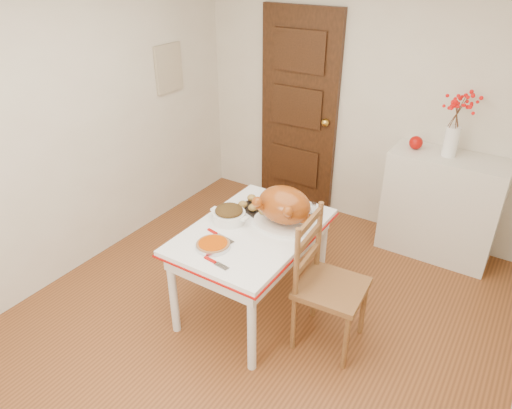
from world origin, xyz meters
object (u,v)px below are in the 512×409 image
Objects in this scene: sideboard at (440,206)px; kitchen_table at (252,269)px; pumpkin_pie at (213,244)px; turkey_platter at (284,207)px; chair_oak at (332,285)px.

sideboard is 0.80× the size of kitchen_table.
kitchen_table is at bearing 74.25° from pumpkin_pie.
kitchen_table is 0.57m from turkey_platter.
pumpkin_pie is (-0.10, -0.34, 0.39)m from kitchen_table.
kitchen_table is 0.53m from pumpkin_pie.
kitchen_table is 5.15× the size of pumpkin_pie.
pumpkin_pie is (-1.10, -1.90, 0.27)m from sideboard.
turkey_platter is 0.59m from pumpkin_pie.
chair_oak is 4.26× the size of pumpkin_pie.
turkey_platter reaches higher than kitchen_table.
sideboard is 1.61m from chair_oak.
pumpkin_pie is at bearing -113.34° from turkey_platter.
pumpkin_pie reaches higher than kitchen_table.
chair_oak reaches higher than pumpkin_pie.
chair_oak is (0.66, -0.01, 0.14)m from kitchen_table.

